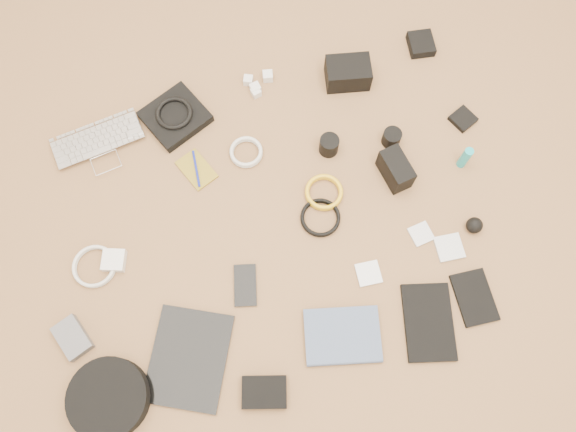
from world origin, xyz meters
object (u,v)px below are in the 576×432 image
object	(u,v)px
headphone_case	(109,398)
paperback	(345,365)
laptop	(102,150)
phone	(245,285)
dslr_camera	(348,73)
tablet	(189,358)

from	to	relation	value
headphone_case	paperback	world-z (taller)	headphone_case
laptop	phone	world-z (taller)	laptop
laptop	phone	xyz separation A→B (m)	(0.33, -0.54, -0.01)
phone	headphone_case	distance (m)	0.48
laptop	headphone_case	size ratio (longest dim) A/B	1.31
laptop	dslr_camera	size ratio (longest dim) A/B	1.99
dslr_camera	headphone_case	xyz separation A→B (m)	(-0.93, -0.79, -0.01)
phone	laptop	bearing A→B (deg)	134.38
tablet	phone	bearing A→B (deg)	62.79
dslr_camera	tablet	world-z (taller)	dslr_camera
dslr_camera	phone	xyz separation A→B (m)	(-0.50, -0.58, -0.04)
phone	paperback	world-z (taller)	paperback
laptop	paperback	world-z (taller)	laptop
dslr_camera	tablet	xyz separation A→B (m)	(-0.70, -0.74, -0.04)
laptop	tablet	size ratio (longest dim) A/B	1.05
paperback	tablet	bearing A→B (deg)	84.43
laptop	paperback	distance (m)	1.00
dslr_camera	laptop	bearing A→B (deg)	-166.49
paperback	phone	bearing A→B (deg)	48.31
phone	paperback	distance (m)	0.36
tablet	phone	xyz separation A→B (m)	(0.20, 0.16, -0.00)
headphone_case	paperback	size ratio (longest dim) A/B	1.02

